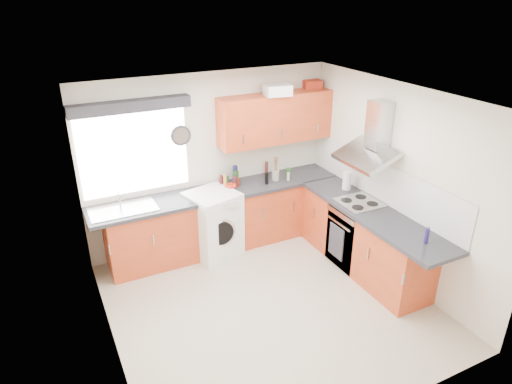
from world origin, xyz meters
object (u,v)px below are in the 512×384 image
extractor_hood (372,140)px  upper_cabinets (276,118)px  oven (356,235)px  washing_machine (213,224)px

extractor_hood → upper_cabinets: 1.48m
oven → washing_machine: bearing=146.3°
oven → washing_machine: size_ratio=0.91×
oven → extractor_hood: extractor_hood is taller
extractor_hood → oven: bearing=180.0°
upper_cabinets → washing_machine: upper_cabinets is taller
extractor_hood → upper_cabinets: size_ratio=0.46×
oven → upper_cabinets: size_ratio=0.50×
oven → extractor_hood: (0.10, -0.00, 1.34)m
oven → upper_cabinets: bearing=112.5°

